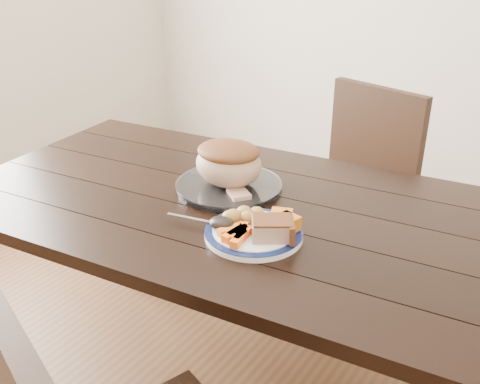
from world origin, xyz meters
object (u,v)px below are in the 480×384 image
Objects in this scene: serving_platter at (229,187)px; roast_joint at (229,164)px; pork_slice at (272,229)px; carving_knife at (235,166)px; fork at (202,221)px; chair_far at (354,190)px; dining_table at (222,225)px; dinner_plate at (254,234)px.

roast_joint is at bearing -26.57° from serving_platter.
carving_knife is at bearing 135.51° from pork_slice.
fork is at bearing -71.69° from roast_joint.
dining_table is at bearing 93.54° from chair_far.
dinner_plate is 0.15m from fork.
fork is (0.06, -0.17, 0.11)m from dining_table.
fork is at bearing -71.69° from serving_platter.
fork is at bearing -164.34° from dinner_plate.
chair_far is 0.92m from pork_slice.
serving_platter is 1.08× the size of carving_knife.
pork_slice is at bearing -2.11° from fork.
roast_joint reaches higher than serving_platter.
chair_far reaches higher than carving_knife.
fork is at bearing -170.06° from pork_slice.
serving_platter is at bearing 138.09° from dinner_plate.
roast_joint is at bearing 143.92° from pork_slice.
fork is 0.60× the size of carving_knife.
fork is (-0.07, -0.91, 0.25)m from chair_far.
dining_table is 9.56× the size of fork.
chair_far is 5.24× the size of fork.
roast_joint is 0.19m from carving_knife.
fork is at bearing -40.75° from carving_knife.
serving_platter is at bearing 153.43° from roast_joint.
dinner_plate is at bearing -33.75° from dining_table.
chair_far is at bearing 80.03° from dining_table.
dining_table is at bearing 151.68° from pork_slice.
chair_far is at bearing 94.75° from dinner_plate.
pork_slice reaches higher than carving_knife.
carving_knife is (-0.08, 0.15, -0.00)m from serving_platter.
dinner_plate is 0.46m from carving_knife.
pork_slice is (0.28, -0.20, 0.03)m from serving_platter.
pork_slice is 0.50m from carving_knife.
dinner_plate is 0.30m from roast_joint.
dinner_plate is (0.20, -0.13, 0.10)m from dining_table.
roast_joint is 0.71× the size of carving_knife.
serving_platter is 3.17× the size of pork_slice.
dinner_plate is 0.29m from serving_platter.
chair_far is 0.90m from dinner_plate.
serving_platter is (-0.02, 0.06, 0.10)m from dining_table.
serving_platter is 0.25m from fork.
fork is 0.42m from carving_knife.
fork is at bearing -70.82° from dining_table.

